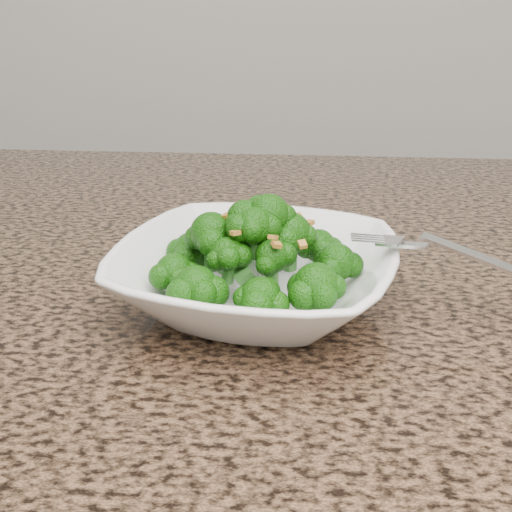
# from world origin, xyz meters

# --- Properties ---
(granite_counter) EXTENTS (1.64, 1.04, 0.03)m
(granite_counter) POSITION_xyz_m (0.00, 0.30, 0.89)
(granite_counter) COLOR brown
(granite_counter) RESTS_ON cabinet
(bowl) EXTENTS (0.29, 0.29, 0.06)m
(bowl) POSITION_xyz_m (0.00, 0.22, 0.93)
(bowl) COLOR white
(bowl) RESTS_ON granite_counter
(broccoli_pile) EXTENTS (0.22, 0.22, 0.07)m
(broccoli_pile) POSITION_xyz_m (0.00, 0.22, 0.99)
(broccoli_pile) COLOR #18590A
(broccoli_pile) RESTS_ON bowl
(garlic_topping) EXTENTS (0.13, 0.13, 0.01)m
(garlic_topping) POSITION_xyz_m (0.00, 0.22, 1.03)
(garlic_topping) COLOR #B4792C
(garlic_topping) RESTS_ON broccoli_pile
(fork) EXTENTS (0.19, 0.11, 0.01)m
(fork) POSITION_xyz_m (0.14, 0.21, 0.97)
(fork) COLOR silver
(fork) RESTS_ON bowl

